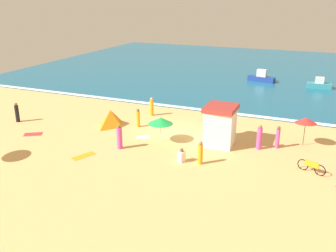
% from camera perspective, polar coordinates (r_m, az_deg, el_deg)
% --- Properties ---
extents(ground_plane, '(60.00, 60.00, 0.00)m').
position_cam_1_polar(ground_plane, '(29.46, 0.40, -0.86)').
color(ground_plane, '#E5B26B').
extents(ocean_water, '(60.00, 44.00, 0.10)m').
position_cam_1_polar(ocean_water, '(55.48, 11.67, 8.62)').
color(ocean_water, '#196084').
rests_on(ocean_water, ground_plane).
extents(wave_breaker_foam, '(57.00, 0.70, 0.01)m').
position_cam_1_polar(wave_breaker_foam, '(35.02, 4.36, 2.64)').
color(wave_breaker_foam, white).
rests_on(wave_breaker_foam, ocean_water).
extents(lifeguard_cabana, '(2.16, 2.44, 2.92)m').
position_cam_1_polar(lifeguard_cabana, '(26.75, 8.09, 0.16)').
color(lifeguard_cabana, white).
rests_on(lifeguard_cabana, ground_plane).
extents(beach_umbrella_1, '(2.26, 2.26, 1.89)m').
position_cam_1_polar(beach_umbrella_1, '(26.90, -1.17, 0.84)').
color(beach_umbrella_1, silver).
rests_on(beach_umbrella_1, ground_plane).
extents(beach_umbrella_3, '(1.88, 1.90, 2.15)m').
position_cam_1_polar(beach_umbrella_3, '(27.94, 20.60, 0.80)').
color(beach_umbrella_3, '#4C3823').
rests_on(beach_umbrella_3, ground_plane).
extents(beach_tent, '(1.67, 2.30, 1.36)m').
position_cam_1_polar(beach_tent, '(30.92, -8.86, 1.24)').
color(beach_tent, orange).
rests_on(beach_tent, ground_plane).
extents(parked_bicycle, '(1.70, 0.77, 0.76)m').
position_cam_1_polar(parked_bicycle, '(24.36, 21.34, -5.90)').
color(parked_bicycle, black).
rests_on(parked_bicycle, ground_plane).
extents(beachgoer_0, '(0.40, 0.40, 1.64)m').
position_cam_1_polar(beachgoer_0, '(27.21, 16.65, -1.69)').
color(beachgoer_0, '#D84CA5').
rests_on(beachgoer_0, ground_plane).
extents(beachgoer_1, '(0.54, 0.54, 0.95)m').
position_cam_1_polar(beachgoer_1, '(24.10, 2.11, -4.65)').
color(beachgoer_1, white).
rests_on(beachgoer_1, ground_plane).
extents(beachgoer_2, '(0.43, 0.43, 1.68)m').
position_cam_1_polar(beachgoer_2, '(33.19, -2.54, 2.98)').
color(beachgoer_2, orange).
rests_on(beachgoer_2, ground_plane).
extents(beachgoer_3, '(0.44, 0.44, 1.76)m').
position_cam_1_polar(beachgoer_3, '(26.21, -7.53, -1.80)').
color(beachgoer_3, '#D84CA5').
rests_on(beachgoer_3, ground_plane).
extents(beachgoer_4, '(0.38, 0.38, 1.56)m').
position_cam_1_polar(beachgoer_4, '(30.37, -4.65, 1.22)').
color(beachgoer_4, orange).
rests_on(beachgoer_4, ground_plane).
extents(beachgoer_5, '(0.47, 0.47, 1.69)m').
position_cam_1_polar(beachgoer_5, '(34.05, -22.36, 1.90)').
color(beachgoer_5, black).
rests_on(beachgoer_5, ground_plane).
extents(beachgoer_6, '(0.38, 0.38, 1.57)m').
position_cam_1_polar(beachgoer_6, '(23.74, 5.04, -4.23)').
color(beachgoer_6, orange).
rests_on(beachgoer_6, ground_plane).
extents(beachgoer_7, '(0.43, 0.43, 1.81)m').
position_cam_1_polar(beachgoer_7, '(26.65, 13.98, -1.79)').
color(beachgoer_7, '#D84CA5').
rests_on(beachgoer_7, ground_plane).
extents(beach_towel_0, '(1.57, 1.37, 0.01)m').
position_cam_1_polar(beach_towel_0, '(30.76, -20.17, -1.20)').
color(beach_towel_0, red).
rests_on(beach_towel_0, ground_plane).
extents(beach_towel_1, '(1.22, 1.78, 0.01)m').
position_cam_1_polar(beach_towel_1, '(25.71, -12.94, -4.55)').
color(beach_towel_1, orange).
rests_on(beach_towel_1, ground_plane).
extents(beach_towel_3, '(1.22, 1.08, 0.01)m').
position_cam_1_polar(beach_towel_3, '(28.38, -3.86, -1.70)').
color(beach_towel_3, white).
rests_on(beach_towel_3, ground_plane).
extents(small_boat_0, '(3.42, 1.49, 1.51)m').
position_cam_1_polar(small_boat_0, '(47.65, 14.28, 7.29)').
color(small_boat_0, navy).
rests_on(small_boat_0, ocean_water).
extents(small_boat_1, '(2.76, 1.28, 1.30)m').
position_cam_1_polar(small_boat_1, '(46.25, 22.38, 5.97)').
color(small_boat_1, teal).
rests_on(small_boat_1, ocean_water).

